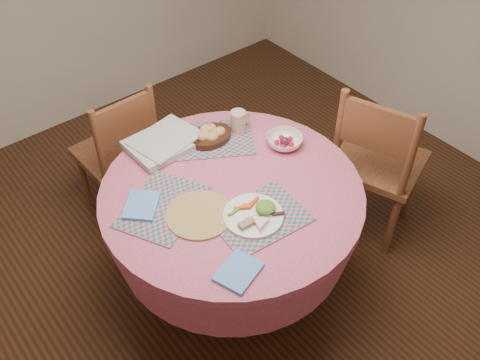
% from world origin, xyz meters
% --- Properties ---
extents(ground, '(4.00, 4.00, 0.00)m').
position_xyz_m(ground, '(0.00, 0.00, 0.00)').
color(ground, '#331C0F').
rests_on(ground, ground).
extents(dining_table, '(1.24, 1.24, 0.75)m').
position_xyz_m(dining_table, '(0.00, 0.00, 0.56)').
color(dining_table, '#CB5E7A').
rests_on(dining_table, ground).
extents(chair_right, '(0.58, 0.59, 1.02)m').
position_xyz_m(chair_right, '(0.90, -0.16, 0.53)').
color(chair_right, brown).
rests_on(chair_right, ground).
extents(chair_back, '(0.44, 0.42, 0.92)m').
position_xyz_m(chair_back, '(-0.13, 0.88, 0.48)').
color(chair_back, brown).
rests_on(chair_back, ground).
extents(placemat_front, '(0.43, 0.34, 0.01)m').
position_xyz_m(placemat_front, '(-0.02, -0.22, 0.75)').
color(placemat_front, '#136D5E').
rests_on(placemat_front, dining_table).
extents(placemat_left, '(0.49, 0.45, 0.01)m').
position_xyz_m(placemat_left, '(-0.31, 0.11, 0.75)').
color(placemat_left, '#136D5E').
rests_on(placemat_left, dining_table).
extents(placemat_back, '(0.50, 0.47, 0.01)m').
position_xyz_m(placemat_back, '(0.16, 0.34, 0.75)').
color(placemat_back, '#136D5E').
rests_on(placemat_back, dining_table).
extents(wicker_trivet, '(0.30, 0.30, 0.01)m').
position_xyz_m(wicker_trivet, '(-0.22, -0.04, 0.76)').
color(wicker_trivet, olive).
rests_on(wicker_trivet, dining_table).
extents(napkin_near, '(0.21, 0.19, 0.01)m').
position_xyz_m(napkin_near, '(-0.28, -0.39, 0.76)').
color(napkin_near, '#5B90EA').
rests_on(napkin_near, dining_table).
extents(napkin_far, '(0.23, 0.23, 0.01)m').
position_xyz_m(napkin_far, '(-0.38, 0.17, 0.76)').
color(napkin_far, '#5B90EA').
rests_on(napkin_far, placemat_left).
extents(dinner_plate, '(0.27, 0.27, 0.05)m').
position_xyz_m(dinner_plate, '(-0.03, -0.21, 0.77)').
color(dinner_plate, white).
rests_on(dinner_plate, placemat_front).
extents(bread_bowl, '(0.23, 0.23, 0.08)m').
position_xyz_m(bread_bowl, '(0.14, 0.35, 0.79)').
color(bread_bowl, black).
rests_on(bread_bowl, placemat_back).
extents(latte_mug, '(0.12, 0.08, 0.12)m').
position_xyz_m(latte_mug, '(0.30, 0.32, 0.81)').
color(latte_mug, tan).
rests_on(latte_mug, placemat_back).
extents(fruit_bowl, '(0.24, 0.24, 0.06)m').
position_xyz_m(fruit_bowl, '(0.41, 0.08, 0.78)').
color(fruit_bowl, white).
rests_on(fruit_bowl, dining_table).
extents(newspaper_stack, '(0.37, 0.30, 0.04)m').
position_xyz_m(newspaper_stack, '(-0.07, 0.46, 0.78)').
color(newspaper_stack, silver).
rests_on(newspaper_stack, dining_table).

